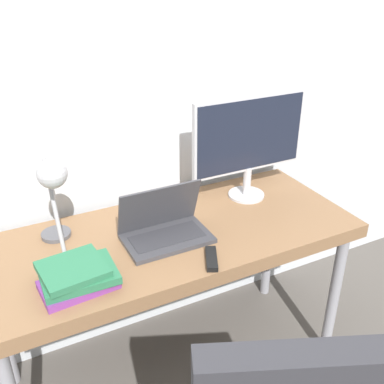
{
  "coord_description": "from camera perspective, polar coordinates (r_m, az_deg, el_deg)",
  "views": [
    {
      "loc": [
        -0.62,
        -1.09,
        1.73
      ],
      "look_at": [
        0.08,
        0.28,
        0.93
      ],
      "focal_mm": 42.0,
      "sensor_mm": 36.0,
      "label": 1
    }
  ],
  "objects": [
    {
      "name": "wall_back",
      "position": [
        1.94,
        -7.76,
        14.26
      ],
      "size": [
        8.0,
        0.05,
        2.6
      ],
      "color": "silver",
      "rests_on": "ground_plane"
    },
    {
      "name": "desk",
      "position": [
        1.86,
        -2.55,
        -6.98
      ],
      "size": [
        1.52,
        0.63,
        0.75
      ],
      "color": "brown",
      "rests_on": "ground_plane"
    },
    {
      "name": "book_stack",
      "position": [
        1.57,
        -14.41,
        -10.32
      ],
      "size": [
        0.26,
        0.21,
        0.08
      ],
      "color": "#753384",
      "rests_on": "desk"
    },
    {
      "name": "monitor",
      "position": [
        2.0,
        7.28,
        6.63
      ],
      "size": [
        0.55,
        0.17,
        0.47
      ],
      "color": "#B7B7BC",
      "rests_on": "desk"
    },
    {
      "name": "laptop",
      "position": [
        1.76,
        -3.52,
        -4.56
      ],
      "size": [
        0.33,
        0.21,
        0.22
      ],
      "color": "#38383D",
      "rests_on": "desk"
    },
    {
      "name": "tv_remote",
      "position": [
        1.65,
        2.49,
        -8.46
      ],
      "size": [
        0.1,
        0.14,
        0.02
      ],
      "color": "black",
      "rests_on": "desk"
    },
    {
      "name": "desk_lamp",
      "position": [
        1.64,
        -17.25,
        0.7
      ],
      "size": [
        0.12,
        0.26,
        0.39
      ],
      "color": "#4C4C51",
      "rests_on": "desk"
    }
  ]
}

